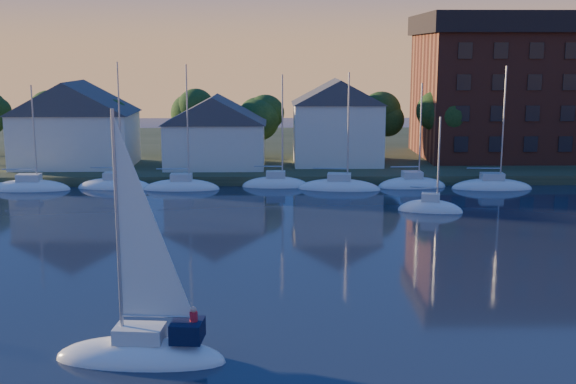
{
  "coord_description": "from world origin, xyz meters",
  "views": [
    {
      "loc": [
        0.74,
        -24.45,
        13.83
      ],
      "look_at": [
        1.6,
        22.0,
        4.8
      ],
      "focal_mm": 45.0,
      "sensor_mm": 36.0,
      "label": 1
    }
  ],
  "objects_px": {
    "clubhouse_east": "(337,121)",
    "condo_block": "(543,85)",
    "drifting_sailboat_right": "(430,210)",
    "clubhouse_west": "(75,123)",
    "clubhouse_centre": "(215,130)",
    "hero_sailboat": "(143,349)"
  },
  "relations": [
    {
      "from": "condo_block",
      "to": "drifting_sailboat_right",
      "type": "xyz_separation_m",
      "value": [
        -19.55,
        -27.49,
        -9.69
      ]
    },
    {
      "from": "clubhouse_centre",
      "to": "drifting_sailboat_right",
      "type": "height_order",
      "value": "clubhouse_centre"
    },
    {
      "from": "clubhouse_centre",
      "to": "clubhouse_east",
      "type": "height_order",
      "value": "clubhouse_east"
    },
    {
      "from": "drifting_sailboat_right",
      "to": "clubhouse_centre",
      "type": "bearing_deg",
      "value": 149.87
    },
    {
      "from": "hero_sailboat",
      "to": "drifting_sailboat_right",
      "type": "height_order",
      "value": "hero_sailboat"
    },
    {
      "from": "clubhouse_west",
      "to": "drifting_sailboat_right",
      "type": "relative_size",
      "value": 1.44
    },
    {
      "from": "condo_block",
      "to": "clubhouse_west",
      "type": "bearing_deg",
      "value": -172.93
    },
    {
      "from": "drifting_sailboat_right",
      "to": "clubhouse_east",
      "type": "bearing_deg",
      "value": 120.23
    },
    {
      "from": "clubhouse_centre",
      "to": "hero_sailboat",
      "type": "relative_size",
      "value": 0.92
    },
    {
      "from": "clubhouse_west",
      "to": "clubhouse_centre",
      "type": "relative_size",
      "value": 1.18
    },
    {
      "from": "clubhouse_east",
      "to": "condo_block",
      "type": "distance_m",
      "value": 26.94
    },
    {
      "from": "condo_block",
      "to": "drifting_sailboat_right",
      "type": "relative_size",
      "value": 3.27
    },
    {
      "from": "hero_sailboat",
      "to": "condo_block",
      "type": "bearing_deg",
      "value": -118.86
    },
    {
      "from": "clubhouse_east",
      "to": "condo_block",
      "type": "xyz_separation_m",
      "value": [
        26.0,
        5.95,
        3.79
      ]
    },
    {
      "from": "drifting_sailboat_right",
      "to": "clubhouse_west",
      "type": "bearing_deg",
      "value": 164.17
    },
    {
      "from": "clubhouse_west",
      "to": "condo_block",
      "type": "xyz_separation_m",
      "value": [
        56.0,
        6.95,
        3.86
      ]
    },
    {
      "from": "clubhouse_centre",
      "to": "condo_block",
      "type": "xyz_separation_m",
      "value": [
        40.0,
        7.95,
        4.66
      ]
    },
    {
      "from": "clubhouse_west",
      "to": "drifting_sailboat_right",
      "type": "distance_m",
      "value": 42.24
    },
    {
      "from": "condo_block",
      "to": "clubhouse_east",
      "type": "bearing_deg",
      "value": -167.11
    },
    {
      "from": "hero_sailboat",
      "to": "clubhouse_west",
      "type": "bearing_deg",
      "value": -66.97
    },
    {
      "from": "clubhouse_east",
      "to": "drifting_sailboat_right",
      "type": "bearing_deg",
      "value": -73.34
    },
    {
      "from": "clubhouse_east",
      "to": "condo_block",
      "type": "relative_size",
      "value": 0.34
    }
  ]
}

